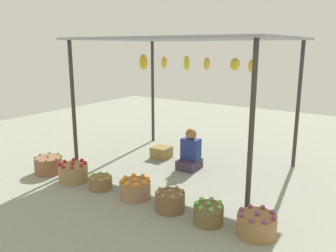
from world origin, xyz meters
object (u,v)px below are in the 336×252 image
basket_purple_onions (257,225)px  wooden_crate_near_vendor (161,152)px  basket_potatoes (170,201)px  basket_limes (101,182)px  basket_oranges (135,189)px  basket_green_chilies (49,165)px  basket_red_apples (73,173)px  vendor_person (190,153)px  basket_green_apples (208,214)px

basket_purple_onions → wooden_crate_near_vendor: basket_purple_onions is taller
basket_potatoes → wooden_crate_near_vendor: (-1.45, 1.88, -0.02)m
basket_limes → wooden_crate_near_vendor: 1.87m
basket_oranges → basket_potatoes: size_ratio=1.12×
basket_green_chilies → basket_red_apples: size_ratio=1.02×
vendor_person → basket_purple_onions: vendor_person is taller
vendor_person → wooden_crate_near_vendor: vendor_person is taller
basket_green_chilies → basket_purple_onions: bearing=0.4°
basket_potatoes → vendor_person: bearing=110.8°
basket_green_chilies → basket_oranges: size_ratio=1.05×
vendor_person → basket_green_apples: 2.10m
basket_purple_onions → vendor_person: bearing=139.4°
basket_potatoes → wooden_crate_near_vendor: bearing=127.6°
vendor_person → basket_green_chilies: size_ratio=1.55×
basket_green_apples → wooden_crate_near_vendor: basket_green_apples is taller
basket_red_apples → basket_oranges: basket_red_apples is taller
basket_green_chilies → basket_potatoes: (2.68, -0.01, -0.01)m
basket_limes → basket_purple_onions: bearing=0.6°
basket_potatoes → basket_purple_onions: size_ratio=0.87×
basket_green_chilies → basket_limes: 1.31m
basket_green_apples → basket_limes: bearing=179.0°
basket_red_apples → basket_limes: 0.62m
wooden_crate_near_vendor → basket_red_apples: bearing=-105.6°
basket_green_chilies → basket_potatoes: 2.68m
basket_green_apples → basket_potatoes: bearing=177.7°
basket_oranges → basket_potatoes: 0.68m
basket_potatoes → basket_limes: bearing=179.5°
vendor_person → wooden_crate_near_vendor: 0.87m
vendor_person → basket_potatoes: (0.63, -1.65, -0.16)m
vendor_person → basket_green_apples: (1.25, -1.68, -0.16)m
vendor_person → basket_oranges: (-0.05, -1.60, -0.16)m
vendor_person → basket_oranges: 1.60m
basket_potatoes → basket_green_apples: bearing=-2.3°
vendor_person → basket_limes: 1.81m
basket_oranges → wooden_crate_near_vendor: basket_oranges is taller
basket_red_apples → basket_potatoes: (1.98, 0.02, -0.02)m
wooden_crate_near_vendor → basket_limes: bearing=-87.5°
basket_limes → basket_green_apples: basket_green_apples is taller
basket_limes → basket_green_apples: 1.99m
basket_limes → basket_oranges: (0.69, 0.04, 0.04)m
basket_red_apples → basket_green_apples: (2.60, -0.00, -0.02)m
vendor_person → basket_purple_onions: 2.48m
wooden_crate_near_vendor → vendor_person: bearing=-15.6°
vendor_person → basket_red_apples: size_ratio=1.58×
vendor_person → basket_oranges: bearing=-91.8°
basket_limes → basket_potatoes: basket_potatoes is taller
basket_red_apples → basket_limes: bearing=3.0°
vendor_person → wooden_crate_near_vendor: (-0.82, 0.23, -0.18)m
vendor_person → basket_purple_onions: bearing=-40.6°
basket_purple_onions → basket_oranges: bearing=179.6°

